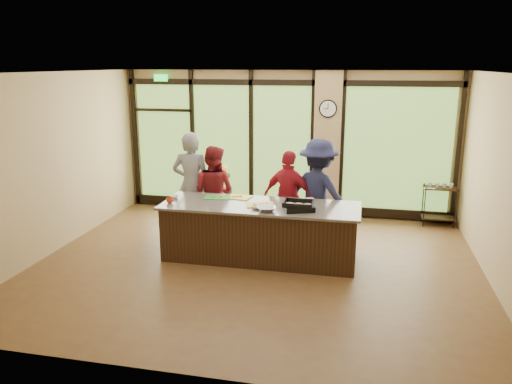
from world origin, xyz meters
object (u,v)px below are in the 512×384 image
at_px(bar_cart, 439,200).
at_px(roasting_pan, 298,208).
at_px(cook_left, 192,185).
at_px(flower_stand, 220,204).
at_px(island_base, 260,233).
at_px(cook_right, 318,193).

bearing_deg(bar_cart, roasting_pan, -133.04).
distance_m(cook_left, flower_stand, 1.14).
bearing_deg(island_base, bar_cart, 38.32).
relative_size(roasting_pan, flower_stand, 0.62).
distance_m(island_base, bar_cart, 3.95).
xyz_separation_m(cook_left, cook_right, (2.31, 0.03, -0.03)).
relative_size(cook_left, roasting_pan, 4.32).
xyz_separation_m(roasting_pan, bar_cart, (2.46, 2.65, -0.45)).
height_order(cook_right, roasting_pan, cook_right).
bearing_deg(cook_left, island_base, 146.69).
xyz_separation_m(island_base, roasting_pan, (0.64, -0.20, 0.52)).
bearing_deg(bar_cart, cook_left, -160.46).
bearing_deg(cook_left, roasting_pan, 150.30).
bearing_deg(roasting_pan, cook_right, 57.09).
xyz_separation_m(roasting_pan, flower_stand, (-1.85, 1.95, -0.60)).
distance_m(cook_right, roasting_pan, 1.07).
xyz_separation_m(cook_right, roasting_pan, (-0.21, -1.05, 0.02)).
relative_size(cook_left, cook_right, 1.03).
xyz_separation_m(island_base, flower_stand, (-1.20, 1.76, -0.08)).
height_order(roasting_pan, bar_cart, roasting_pan).
relative_size(cook_right, bar_cart, 2.20).
bearing_deg(bar_cart, flower_stand, -170.99).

